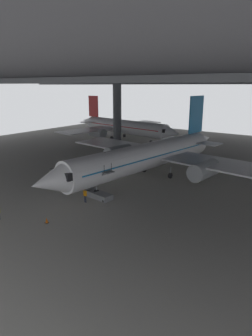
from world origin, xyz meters
The scene contains 8 objects.
ground_plane centered at (0.00, 0.00, 0.00)m, with size 110.00×110.00×0.00m, color gray.
hangar_structure centered at (-0.07, 13.75, 15.54)m, with size 121.00×99.00×16.17m.
airplane_main centered at (1.03, 2.68, 3.59)m, with size 38.33×39.44×12.22m.
boarding_stairs centered at (0.32, -8.21, 0.75)m, with size 4.50×1.99×4.82m.
crew_worker_by_stairs centered at (0.00, -10.41, 1.01)m, with size 0.55×0.24×1.76m.
airplane_distant centered at (-22.70, 28.66, 3.38)m, with size 35.28×34.36×11.11m.
traffic_cone_orange centered at (0.63, -17.00, 0.29)m, with size 0.36×0.36×0.60m.
baggage_tug centered at (6.65, 12.27, 0.53)m, with size 1.45×2.30×0.90m.
Camera 1 is at (24.22, -35.52, 14.02)m, focal length 31.92 mm.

